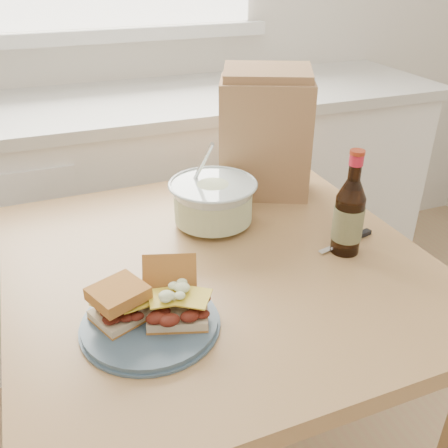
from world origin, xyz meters
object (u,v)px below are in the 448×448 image
object	(u,v)px
plate	(150,323)
paper_bag	(265,138)
dining_table	(219,299)
beer_bottle	(349,215)
coleslaw_bowl	(213,204)

from	to	relation	value
plate	paper_bag	size ratio (longest dim) A/B	0.79
dining_table	paper_bag	size ratio (longest dim) A/B	2.94
beer_bottle	coleslaw_bowl	bearing A→B (deg)	143.76
plate	coleslaw_bowl	size ratio (longest dim) A/B	1.14
plate	coleslaw_bowl	xyz separation A→B (m)	(0.25, 0.34, 0.05)
coleslaw_bowl	paper_bag	world-z (taller)	paper_bag
beer_bottle	paper_bag	bearing A→B (deg)	103.88
coleslaw_bowl	beer_bottle	xyz separation A→B (m)	(0.25, -0.24, 0.04)
dining_table	coleslaw_bowl	bearing A→B (deg)	73.49
plate	paper_bag	xyz separation A→B (m)	(0.45, 0.48, 0.16)
dining_table	beer_bottle	world-z (taller)	beer_bottle
paper_bag	dining_table	bearing A→B (deg)	-105.85
coleslaw_bowl	paper_bag	xyz separation A→B (m)	(0.21, 0.14, 0.11)
beer_bottle	dining_table	bearing A→B (deg)	173.87
dining_table	beer_bottle	distance (m)	0.37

